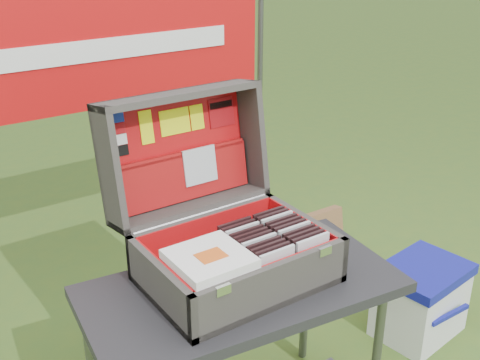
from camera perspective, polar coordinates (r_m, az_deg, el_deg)
table_top at (r=2.12m, az=0.17°, el=-10.33°), size 1.15×0.67×0.04m
table_leg_fr at (r=2.47m, az=12.89°, el=-15.40°), size 0.04×0.04×0.65m
table_leg_br at (r=2.71m, az=6.22°, el=-10.94°), size 0.04×0.04×0.65m
suitcase at (r=2.04m, az=-1.25°, el=-1.65°), size 0.62×0.61×0.59m
suitcase_base_bottom at (r=2.13m, az=-0.29°, el=-9.15°), size 0.62×0.45×0.02m
suitcase_base_wall_front at (r=1.95m, az=3.24°, el=-10.13°), size 0.62×0.02×0.17m
suitcase_base_wall_back at (r=2.25m, az=-3.32°, el=-5.21°), size 0.62×0.02×0.17m
suitcase_base_wall_left at (r=1.97m, az=-7.64°, el=-10.00°), size 0.02×0.45×0.17m
suitcase_base_wall_right at (r=2.25m, az=6.05°, el=-5.24°), size 0.02×0.45×0.17m
suitcase_liner_floor at (r=2.12m, az=-0.29°, el=-8.80°), size 0.57×0.40×0.01m
suitcase_latch_left at (r=1.80m, az=-1.61°, el=-10.38°), size 0.05×0.01×0.03m
suitcase_latch_right at (r=2.01m, az=8.06°, el=-6.68°), size 0.05×0.01×0.03m
suitcase_hinge at (r=2.22m, az=-3.54°, el=-3.19°), size 0.56×0.02×0.02m
suitcase_lid_back at (r=2.29m, az=-6.11°, el=2.93°), size 0.62×0.10×0.44m
suitcase_lid_rim_far at (r=2.19m, az=-5.90°, el=8.02°), size 0.62×0.17×0.05m
suitcase_lid_rim_near at (r=2.28m, az=-4.64°, el=-2.44°), size 0.62×0.17×0.05m
suitcase_lid_rim_left at (r=2.11m, az=-12.33°, el=0.99°), size 0.02×0.24×0.47m
suitcase_lid_rim_right at (r=2.38m, az=1.04°, el=4.15°), size 0.02×0.24×0.47m
suitcase_lid_liner at (r=2.28m, az=-5.93°, el=2.88°), size 0.57×0.07×0.39m
suitcase_liner_wall_front at (r=1.95m, az=2.97°, el=-9.63°), size 0.57×0.01×0.14m
suitcase_liner_wall_back at (r=2.23m, az=-3.12°, el=-5.09°), size 0.57×0.01×0.14m
suitcase_liner_wall_left at (r=1.97m, az=-7.26°, el=-9.57°), size 0.01×0.40×0.14m
suitcase_liner_wall_right at (r=2.24m, az=5.76°, el=-5.07°), size 0.01×0.40×0.14m
suitcase_lid_pocket at (r=2.29m, az=-5.39°, el=0.28°), size 0.55×0.06×0.18m
suitcase_pocket_edge at (r=2.26m, az=-5.59°, el=2.42°), size 0.54×0.02×0.02m
suitcase_pocket_cd at (r=2.29m, az=-3.82°, el=1.38°), size 0.14×0.03×0.14m
lid_sticker_cc_a at (r=2.15m, az=-11.73°, el=5.81°), size 0.06×0.01×0.04m
lid_sticker_cc_b at (r=2.16m, az=-11.57°, el=4.77°), size 0.06×0.01×0.04m
lid_sticker_cc_c at (r=2.16m, az=-11.42°, el=3.74°), size 0.06×0.01×0.04m
lid_sticker_cc_d at (r=2.17m, az=-11.27°, el=2.72°), size 0.06×0.01×0.04m
lid_card_neon_tall at (r=2.20m, az=-8.86°, el=4.96°), size 0.05×0.02×0.12m
lid_card_neon_main at (r=2.25m, az=-6.19°, el=5.53°), size 0.12×0.02×0.09m
lid_card_neon_small at (r=2.30m, az=-4.11°, el=5.96°), size 0.06×0.02×0.09m
lid_sticker_band at (r=2.35m, az=-1.76°, el=6.44°), size 0.11×0.02×0.11m
lid_sticker_band_bar at (r=2.35m, az=-1.84°, el=7.15°), size 0.10×0.01×0.02m
cd_left_0 at (r=1.98m, az=3.50°, el=-8.65°), size 0.14×0.01×0.16m
cd_left_1 at (r=2.00m, az=3.07°, el=-8.35°), size 0.14×0.01×0.16m
cd_left_2 at (r=2.01m, az=2.64°, el=-8.05°), size 0.14×0.01×0.16m
cd_left_3 at (r=2.03m, az=2.22°, el=-7.75°), size 0.14×0.01×0.16m
cd_left_4 at (r=2.05m, az=1.81°, el=-7.46°), size 0.14×0.01×0.16m
cd_left_5 at (r=2.06m, az=1.41°, el=-7.17°), size 0.14×0.01×0.16m
cd_left_6 at (r=2.08m, az=1.01°, el=-6.89°), size 0.14×0.01×0.16m
cd_left_7 at (r=2.10m, az=0.62°, el=-6.61°), size 0.14×0.01×0.16m
cd_left_8 at (r=2.12m, az=0.24°, el=-6.33°), size 0.14×0.01×0.16m
cd_left_9 at (r=2.13m, az=-0.14°, el=-6.06°), size 0.14×0.01×0.16m
cd_left_10 at (r=2.15m, az=-0.51°, el=-5.80°), size 0.14×0.01×0.16m
cd_right_0 at (r=2.06m, az=6.83°, el=-7.35°), size 0.14×0.01×0.16m
cd_right_1 at (r=2.08m, az=6.39°, el=-7.07°), size 0.14×0.01×0.16m
cd_right_2 at (r=2.09m, az=5.95°, el=-6.79°), size 0.14×0.01×0.16m
cd_right_3 at (r=2.11m, az=5.52°, el=-6.52°), size 0.14×0.01×0.16m
cd_right_4 at (r=2.13m, az=5.10°, el=-6.25°), size 0.14×0.01×0.16m
cd_right_5 at (r=2.14m, az=4.69°, el=-5.99°), size 0.14×0.01×0.16m
cd_right_6 at (r=2.16m, az=4.28°, el=-5.73°), size 0.14×0.01×0.16m
cd_right_7 at (r=2.18m, az=3.87°, el=-5.47°), size 0.14×0.01×0.16m
cd_right_8 at (r=2.19m, az=3.48°, el=-5.21°), size 0.14×0.01×0.16m
cd_right_9 at (r=2.21m, az=3.09°, el=-4.96°), size 0.14×0.01×0.16m
cd_right_10 at (r=2.23m, az=2.71°, el=-4.72°), size 0.14×0.01×0.16m
songbook_0 at (r=1.91m, az=-2.91°, el=-7.77°), size 0.23×0.23×0.00m
songbook_1 at (r=1.91m, az=-2.92°, el=-7.64°), size 0.23×0.23×0.00m
songbook_2 at (r=1.91m, az=-2.92°, el=-7.52°), size 0.23×0.23×0.00m
songbook_3 at (r=1.91m, az=-2.92°, el=-7.39°), size 0.23×0.23×0.00m
songbook_4 at (r=1.90m, az=-2.93°, el=-7.26°), size 0.23×0.23×0.00m
songbook_5 at (r=1.90m, az=-2.93°, el=-7.13°), size 0.23×0.23×0.00m
songbook_graphic at (r=1.89m, az=-2.77°, el=-7.15°), size 0.09×0.07×0.00m
cooler at (r=3.04m, az=16.73°, el=-10.82°), size 0.45×0.37×0.37m
cooler_body at (r=3.05m, az=16.67°, el=-11.20°), size 0.43×0.35×0.32m
cooler_lid at (r=2.96m, az=17.08°, el=-8.28°), size 0.45×0.37×0.05m
cooler_handle at (r=2.95m, az=19.30°, el=-11.97°), size 0.25×0.02×0.02m
cardboard_box at (r=3.32m, az=7.06°, el=-6.47°), size 0.38×0.13×0.40m
banner_post_right at (r=3.43m, az=1.86°, el=6.63°), size 0.03×0.03×1.70m
banner at (r=2.91m, az=-11.88°, el=12.18°), size 1.60×0.02×0.55m
banner_text at (r=2.89m, az=-11.78°, el=12.15°), size 1.20×0.00×0.10m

